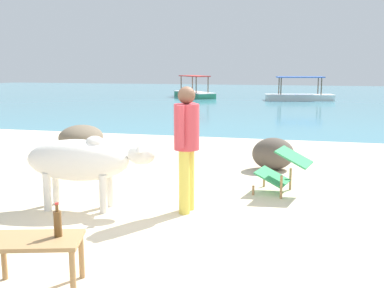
{
  "coord_description": "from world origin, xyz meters",
  "views": [
    {
      "loc": [
        1.47,
        -4.65,
        1.92
      ],
      "look_at": [
        -0.41,
        3.0,
        0.55
      ],
      "focal_mm": 42.51,
      "sensor_mm": 36.0,
      "label": 1
    }
  ],
  "objects": [
    {
      "name": "sand_beach",
      "position": [
        0.0,
        0.0,
        0.02
      ],
      "size": [
        18.0,
        14.0,
        0.04
      ],
      "primitive_type": "cube",
      "color": "beige",
      "rests_on": "ground"
    },
    {
      "name": "water_surface",
      "position": [
        0.0,
        22.0,
        0.0
      ],
      "size": [
        60.0,
        36.0,
        0.03
      ],
      "primitive_type": "cube",
      "color": "teal",
      "rests_on": "ground"
    },
    {
      "name": "cow",
      "position": [
        -1.32,
        0.65,
        0.69
      ],
      "size": [
        1.75,
        0.67,
        0.98
      ],
      "rotation": [
        0.0,
        0.0,
        0.11
      ],
      "color": "silver",
      "rests_on": "sand_beach"
    },
    {
      "name": "low_bench_table",
      "position": [
        -0.67,
        -1.45,
        0.41
      ],
      "size": [
        0.85,
        0.64,
        0.45
      ],
      "rotation": [
        0.0,
        0.0,
        0.28
      ],
      "color": "#A37A4C",
      "rests_on": "sand_beach"
    },
    {
      "name": "bottle",
      "position": [
        -0.51,
        -1.36,
        0.61
      ],
      "size": [
        0.07,
        0.07,
        0.3
      ],
      "color": "brown",
      "rests_on": "low_bench_table"
    },
    {
      "name": "deck_chair_near",
      "position": [
        1.21,
        1.99,
        0.42
      ],
      "size": [
        0.86,
        0.69,
        0.68
      ],
      "rotation": [
        0.0,
        0.0,
        2.92
      ],
      "color": "#A37A4C",
      "rests_on": "sand_beach"
    },
    {
      "name": "person_standing",
      "position": [
        0.04,
        0.86,
        0.99
      ],
      "size": [
        0.32,
        0.51,
        1.62
      ],
      "rotation": [
        0.0,
        0.0,
        6.19
      ],
      "color": "#DBC64C",
      "rests_on": "sand_beach"
    },
    {
      "name": "shore_rock_large",
      "position": [
        -3.41,
        4.63,
        0.31
      ],
      "size": [
        1.09,
        1.21,
        0.54
      ],
      "primitive_type": "ellipsoid",
      "rotation": [
        0.0,
        0.0,
        1.42
      ],
      "color": "#756651",
      "rests_on": "sand_beach"
    },
    {
      "name": "shore_rock_medium",
      "position": [
        0.97,
        3.57,
        0.33
      ],
      "size": [
        0.9,
        0.79,
        0.58
      ],
      "primitive_type": "ellipsoid",
      "rotation": [
        0.0,
        0.0,
        0.27
      ],
      "color": "brown",
      "rests_on": "sand_beach"
    },
    {
      "name": "boat_white",
      "position": [
        1.23,
        21.09,
        0.29
      ],
      "size": [
        3.83,
        1.85,
        1.29
      ],
      "rotation": [
        0.0,
        0.0,
        0.2
      ],
      "color": "white",
      "rests_on": "water_surface"
    },
    {
      "name": "boat_green",
      "position": [
        -4.97,
        22.07,
        0.29
      ],
      "size": [
        3.2,
        3.59,
        1.29
      ],
      "rotation": [
        0.0,
        0.0,
        5.39
      ],
      "color": "#338E66",
      "rests_on": "water_surface"
    }
  ]
}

